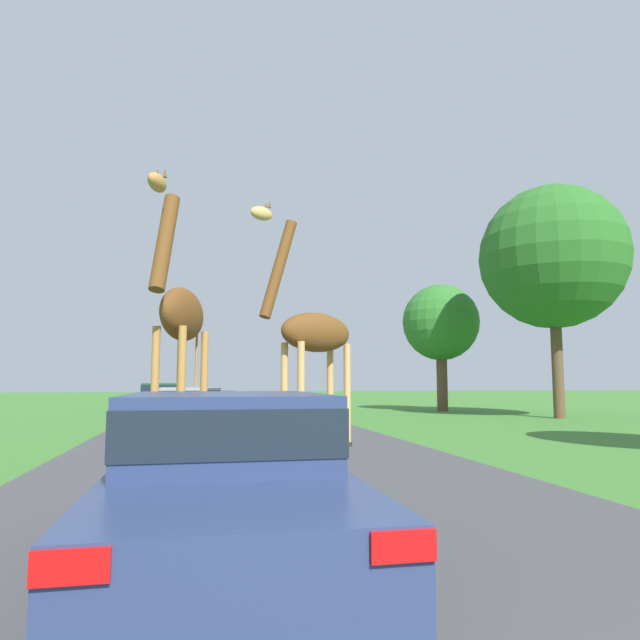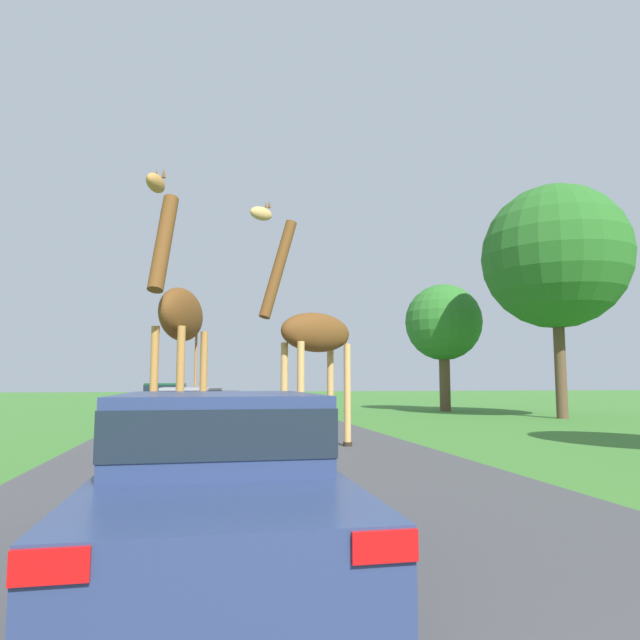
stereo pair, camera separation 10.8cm
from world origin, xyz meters
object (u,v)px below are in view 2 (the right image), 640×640
(tree_left_edge, at_px, (443,323))
(tree_centre_back, at_px, (555,257))
(car_queue_right, at_px, (166,397))
(giraffe_companion, at_px, (179,317))
(giraffe_near_road, at_px, (312,335))
(car_queue_left, at_px, (191,408))
(car_lead_maroon, at_px, (217,473))

(tree_left_edge, distance_m, tree_centre_back, 6.86)
(tree_left_edge, relative_size, tree_centre_back, 0.66)
(car_queue_right, bearing_deg, giraffe_companion, -85.54)
(giraffe_near_road, bearing_deg, tree_left_edge, -62.92)
(car_queue_left, relative_size, tree_left_edge, 0.75)
(giraffe_companion, bearing_deg, car_queue_left, -72.12)
(car_queue_left, height_order, tree_centre_back, tree_centre_back)
(giraffe_near_road, height_order, car_queue_left, giraffe_near_road)
(giraffe_companion, xyz_separation_m, tree_centre_back, (14.61, 9.98, 3.92))
(car_queue_right, bearing_deg, tree_centre_back, -23.29)
(car_queue_left, bearing_deg, tree_left_edge, 38.31)
(giraffe_near_road, distance_m, tree_centre_back, 14.68)
(car_queue_right, bearing_deg, car_lead_maroon, -85.13)
(giraffe_companion, relative_size, tree_centre_back, 0.54)
(car_queue_left, bearing_deg, giraffe_companion, -90.91)
(car_queue_left, relative_size, tree_centre_back, 0.50)
(car_queue_right, distance_m, car_queue_left, 10.48)
(giraffe_near_road, xyz_separation_m, car_queue_left, (-2.80, 4.36, -1.86))
(giraffe_companion, distance_m, car_queue_right, 17.00)
(car_lead_maroon, distance_m, car_queue_left, 12.34)
(giraffe_companion, height_order, car_queue_right, giraffe_companion)
(car_lead_maroon, relative_size, tree_left_edge, 0.74)
(car_lead_maroon, bearing_deg, giraffe_companion, 96.05)
(car_lead_maroon, height_order, car_queue_left, car_lead_maroon)
(giraffe_companion, height_order, car_lead_maroon, giraffe_companion)
(giraffe_near_road, height_order, giraffe_companion, giraffe_near_road)
(tree_left_edge, bearing_deg, car_lead_maroon, -117.92)
(giraffe_companion, height_order, tree_left_edge, tree_left_edge)
(car_queue_left, distance_m, tree_centre_back, 16.05)
(tree_centre_back, bearing_deg, car_queue_right, 156.71)
(car_queue_right, relative_size, tree_left_edge, 0.75)
(giraffe_companion, height_order, car_queue_left, giraffe_companion)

